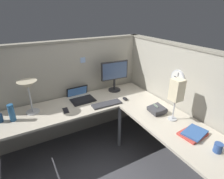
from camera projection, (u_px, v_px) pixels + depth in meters
The scene contains 17 objects.
ground_plane at pixel (115, 155), 2.70m from camera, with size 6.80×6.80×0.00m, color #47474C.
cubicle_wall_back at pixel (69, 90), 2.91m from camera, with size 2.57×0.12×1.58m.
cubicle_wall_right at pixel (179, 102), 2.55m from camera, with size 0.12×2.37×1.58m.
desk at pixel (108, 124), 2.34m from camera, with size 2.35×2.15×0.73m.
monitor at pixel (115, 74), 2.95m from camera, with size 0.46×0.20×0.50m.
laptop at pixel (80, 97), 2.79m from camera, with size 0.35×0.39×0.22m.
keyboard at pixel (107, 104), 2.61m from camera, with size 0.43×0.14×0.02m, color #38383D.
computer_mouse at pixel (125, 99), 2.74m from camera, with size 0.06×0.10×0.03m, color black.
desk_lamp_dome at pixel (28, 87), 2.27m from camera, with size 0.24×0.24×0.44m.
cell_phone at pixel (66, 110), 2.45m from camera, with size 0.07×0.14×0.01m, color black.
thermos_flask at pixel (12, 113), 2.20m from camera, with size 0.07×0.07×0.22m, color #26598C.
office_phone at pixel (157, 110), 2.40m from camera, with size 0.21×0.22×0.11m.
book_stack at pixel (193, 133), 1.98m from camera, with size 0.31×0.25×0.04m.
desk_lamp_paper at pixel (177, 91), 2.11m from camera, with size 0.13×0.13×0.53m.
coffee_mug at pixel (218, 148), 1.74m from camera, with size 0.08×0.08×0.10m, color #2D4C8C.
wall_clock at pixel (178, 78), 2.41m from camera, with size 0.04×0.22×0.22m.
pinned_note_leftmost at pixel (83, 60), 2.78m from camera, with size 0.08×0.00×0.08m, color #99B7E5.
Camera 1 is at (-1.05, -1.78, 1.99)m, focal length 29.22 mm.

